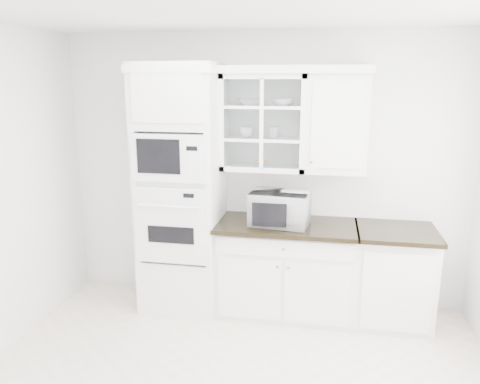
# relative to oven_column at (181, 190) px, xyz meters

# --- Properties ---
(room_shell) EXTENTS (4.00, 3.50, 2.70)m
(room_shell) POSITION_rel_oven_column_xyz_m (0.75, -0.99, 0.58)
(room_shell) COLOR white
(room_shell) RESTS_ON ground
(oven_column) EXTENTS (0.76, 0.68, 2.40)m
(oven_column) POSITION_rel_oven_column_xyz_m (0.00, 0.00, 0.00)
(oven_column) COLOR white
(oven_column) RESTS_ON ground
(base_cabinet_run) EXTENTS (1.32, 0.67, 0.92)m
(base_cabinet_run) POSITION_rel_oven_column_xyz_m (1.03, 0.03, -0.74)
(base_cabinet_run) COLOR white
(base_cabinet_run) RESTS_ON ground
(extra_base_cabinet) EXTENTS (0.72, 0.67, 0.92)m
(extra_base_cabinet) POSITION_rel_oven_column_xyz_m (2.03, 0.03, -0.74)
(extra_base_cabinet) COLOR white
(extra_base_cabinet) RESTS_ON ground
(upper_cabinet_glass) EXTENTS (0.80, 0.33, 0.90)m
(upper_cabinet_glass) POSITION_rel_oven_column_xyz_m (0.78, 0.17, 0.65)
(upper_cabinet_glass) COLOR white
(upper_cabinet_glass) RESTS_ON room_shell
(upper_cabinet_solid) EXTENTS (0.55, 0.33, 0.90)m
(upper_cabinet_solid) POSITION_rel_oven_column_xyz_m (1.46, 0.17, 0.65)
(upper_cabinet_solid) COLOR white
(upper_cabinet_solid) RESTS_ON room_shell
(crown_molding) EXTENTS (2.14, 0.38, 0.07)m
(crown_molding) POSITION_rel_oven_column_xyz_m (0.68, 0.14, 1.14)
(crown_molding) COLOR white
(crown_molding) RESTS_ON room_shell
(countertop_microwave) EXTENTS (0.58, 0.50, 0.31)m
(countertop_microwave) POSITION_rel_oven_column_xyz_m (0.97, -0.01, -0.12)
(countertop_microwave) COLOR white
(countertop_microwave) RESTS_ON base_cabinet_run
(bowl_a) EXTENTS (0.31, 0.31, 0.06)m
(bowl_a) POSITION_rel_oven_column_xyz_m (0.65, 0.16, 0.84)
(bowl_a) COLOR white
(bowl_a) RESTS_ON upper_cabinet_glass
(bowl_b) EXTENTS (0.20, 0.20, 0.06)m
(bowl_b) POSITION_rel_oven_column_xyz_m (0.96, 0.15, 0.84)
(bowl_b) COLOR white
(bowl_b) RESTS_ON upper_cabinet_glass
(cup_a) EXTENTS (0.14, 0.14, 0.10)m
(cup_a) POSITION_rel_oven_column_xyz_m (0.61, 0.15, 0.56)
(cup_a) COLOR white
(cup_a) RESTS_ON upper_cabinet_glass
(cup_b) EXTENTS (0.13, 0.13, 0.11)m
(cup_b) POSITION_rel_oven_column_xyz_m (0.87, 0.18, 0.56)
(cup_b) COLOR white
(cup_b) RESTS_ON upper_cabinet_glass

